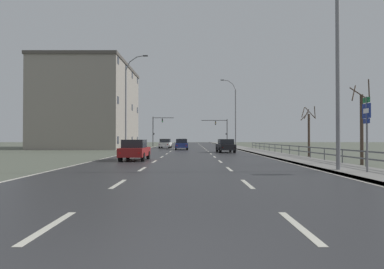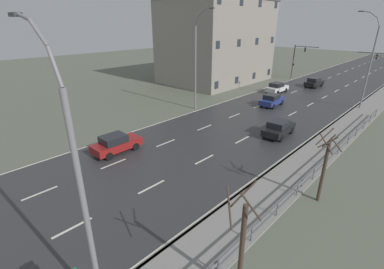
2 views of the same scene
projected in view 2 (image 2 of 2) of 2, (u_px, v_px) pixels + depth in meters
The scene contains 15 objects.
ground_plane at pixel (302, 98), 39.79m from camera, with size 160.00×160.00×0.12m.
road_asphalt_strip at pixel (330, 85), 47.84m from camera, with size 14.00×120.00×0.03m.
guardrail at pixel (306, 179), 17.85m from camera, with size 0.07×39.89×1.00m.
street_lamp_foreground at pixel (80, 196), 8.64m from camera, with size 2.87×0.24×10.54m.
street_lamp_midground at pixel (369, 63), 32.75m from camera, with size 2.60×0.24×11.48m.
street_lamp_left_bank at pixel (196, 63), 32.41m from camera, with size 2.72×0.24×11.68m.
traffic_signal_left at pixel (298, 57), 51.85m from camera, with size 4.50×0.36×6.24m.
car_mid_centre at pixel (279, 128), 26.21m from camera, with size 2.03×4.20×1.57m.
car_near_left at pixel (116, 143), 22.85m from camera, with size 1.86×4.11×1.57m.
car_far_right at pixel (272, 100), 35.61m from camera, with size 1.99×4.18×1.57m.
car_near_right at pixel (314, 82), 46.05m from camera, with size 1.99×4.18×1.57m.
car_distant at pixel (277, 88), 42.27m from camera, with size 2.00×4.19×1.57m.
brick_building at pixel (217, 41), 48.51m from camera, with size 13.37×18.72×14.08m.
bare_tree_near at pixel (241, 249), 10.10m from camera, with size 1.40×1.56×5.30m.
bare_tree_mid at pixel (324, 168), 16.06m from camera, with size 1.41×1.50×4.59m.
Camera 2 is at (14.94, 8.76, 10.23)m, focal length 25.53 mm.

